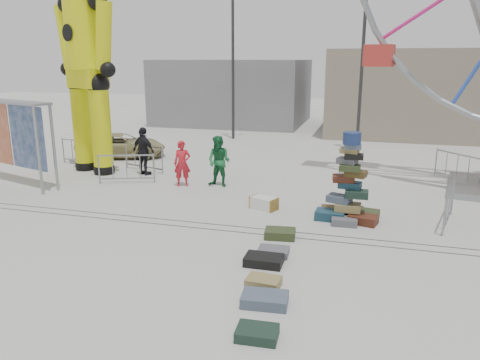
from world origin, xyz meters
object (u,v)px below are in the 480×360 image
(pedestrian_red, at_px, (182,164))
(pedestrian_green, at_px, (219,161))
(crash_test_dummy, at_px, (86,63))
(lamp_post_left, at_px, (235,58))
(lamp_post_right, at_px, (364,58))
(steamer_trunk, at_px, (264,203))
(suitcase_tower, at_px, (348,196))
(banner_scaffold, at_px, (9,122))
(parked_suv, at_px, (121,145))
(barricade_dummy_b, at_px, (144,158))
(barricade_wheel_front, at_px, (449,206))
(barricade_dummy_c, at_px, (127,169))
(pedestrian_black, at_px, (144,151))
(barricade_dummy_a, at_px, (81,152))
(barricade_wheel_back, at_px, (457,168))

(pedestrian_red, relative_size, pedestrian_green, 0.90)
(crash_test_dummy, bearing_deg, lamp_post_left, 91.96)
(lamp_post_right, height_order, steamer_trunk, lamp_post_right)
(suitcase_tower, xyz_separation_m, pedestrian_green, (-4.65, 2.45, 0.21))
(lamp_post_right, bearing_deg, steamer_trunk, -103.60)
(banner_scaffold, relative_size, parked_suv, 1.05)
(banner_scaffold, height_order, barricade_dummy_b, banner_scaffold)
(barricade_wheel_front, relative_size, parked_suv, 0.50)
(suitcase_tower, xyz_separation_m, barricade_wheel_front, (2.70, 0.29, -0.15))
(barricade_dummy_c, relative_size, pedestrian_green, 1.10)
(banner_scaffold, bearing_deg, pedestrian_black, 50.84)
(pedestrian_green, bearing_deg, crash_test_dummy, -176.17)
(pedestrian_green, height_order, pedestrian_black, pedestrian_black)
(steamer_trunk, xyz_separation_m, barricade_wheel_front, (5.20, 0.01, 0.36))
(barricade_dummy_b, xyz_separation_m, pedestrian_red, (2.42, -1.74, 0.27))
(lamp_post_left, relative_size, parked_suv, 1.99)
(pedestrian_red, relative_size, pedestrian_black, 0.87)
(barricade_dummy_a, height_order, pedestrian_black, pedestrian_black)
(steamer_trunk, bearing_deg, barricade_wheel_back, 61.87)
(crash_test_dummy, distance_m, barricade_dummy_a, 4.09)
(suitcase_tower, distance_m, barricade_dummy_c, 8.28)
(suitcase_tower, relative_size, pedestrian_green, 1.38)
(lamp_post_left, relative_size, barricade_dummy_a, 4.00)
(barricade_dummy_b, bearing_deg, parked_suv, 152.86)
(crash_test_dummy, distance_m, pedestrian_black, 4.03)
(pedestrian_red, distance_m, pedestrian_black, 2.39)
(barricade_wheel_front, relative_size, barricade_wheel_back, 1.00)
(lamp_post_right, relative_size, banner_scaffold, 1.89)
(banner_scaffold, relative_size, barricade_dummy_c, 2.12)
(crash_test_dummy, xyz_separation_m, steamer_trunk, (7.74, -2.96, -4.12))
(pedestrian_red, relative_size, parked_suv, 0.41)
(barricade_dummy_a, relative_size, pedestrian_green, 1.10)
(barricade_wheel_front, bearing_deg, parked_suv, 80.21)
(suitcase_tower, xyz_separation_m, parked_suv, (-10.66, 6.12, -0.15))
(barricade_dummy_b, bearing_deg, pedestrian_green, -4.04)
(pedestrian_red, bearing_deg, barricade_wheel_front, -33.62)
(barricade_dummy_b, height_order, parked_suv, parked_suv)
(lamp_post_right, height_order, pedestrian_red, lamp_post_right)
(banner_scaffold, xyz_separation_m, pedestrian_black, (3.88, 2.59, -1.34))
(barricade_wheel_back, bearing_deg, steamer_trunk, -90.50)
(crash_test_dummy, xyz_separation_m, barricade_dummy_b, (1.89, 0.64, -3.76))
(crash_test_dummy, bearing_deg, barricade_dummy_c, -9.96)
(barricade_dummy_b, height_order, pedestrian_red, pedestrian_red)
(lamp_post_left, xyz_separation_m, steamer_trunk, (4.51, -12.28, -4.30))
(lamp_post_right, bearing_deg, banner_scaffold, -140.33)
(steamer_trunk, height_order, barricade_wheel_back, barricade_wheel_back)
(barricade_dummy_b, height_order, pedestrian_green, pedestrian_green)
(lamp_post_right, distance_m, banner_scaffold, 15.61)
(steamer_trunk, bearing_deg, barricade_dummy_b, 170.61)
(barricade_wheel_front, bearing_deg, lamp_post_left, 52.16)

